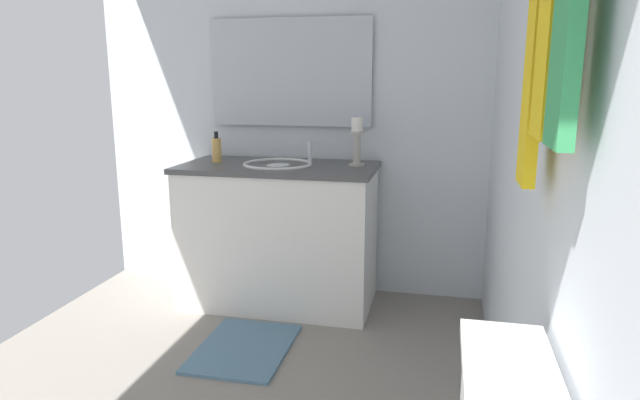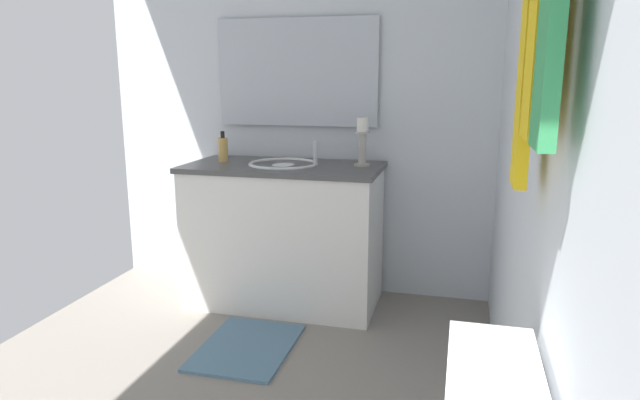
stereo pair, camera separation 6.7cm
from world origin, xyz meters
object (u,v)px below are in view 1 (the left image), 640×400
sink_basin (278,171)px  towel_near_vanity (533,80)px  towel_center (549,47)px  towel_near_corner (567,41)px  bath_mat (244,348)px  mirror (290,73)px  soap_bottle (217,149)px  candle_holder_tall (357,140)px  vanity_cabinet (279,235)px

sink_basin → towel_near_vanity: size_ratio=0.77×
towel_near_vanity → towel_center: bearing=0.0°
towel_near_corner → sink_basin: bearing=-149.6°
sink_basin → bath_mat: size_ratio=0.67×
sink_basin → towel_near_corner: towel_near_corner is taller
sink_basin → towel_near_vanity: (1.55, 1.13, 0.52)m
mirror → towel_near_corner: size_ratio=2.60×
towel_near_corner → bath_mat: towel_near_corner is taller
mirror → towel_near_vanity: (1.83, 1.13, -0.03)m
soap_bottle → towel_near_vanity: (1.58, 1.52, 0.41)m
candle_holder_tall → towel_near_corner: size_ratio=0.71×
towel_near_vanity → sink_basin: bearing=-143.9°
sink_basin → towel_center: towel_center is taller
mirror → vanity_cabinet: bearing=-0.0°
soap_bottle → bath_mat: bearing=30.4°
candle_holder_tall → towel_near_vanity: 1.79m
towel_center → towel_near_corner: size_ratio=1.00×
vanity_cabinet → towel_near_vanity: size_ratio=2.17×
bath_mat → candle_holder_tall: bearing=147.1°
vanity_cabinet → soap_bottle: 0.62m
vanity_cabinet → candle_holder_tall: (-0.07, 0.45, 0.56)m
sink_basin → mirror: mirror is taller
candle_holder_tall → towel_near_vanity: (1.62, 0.69, 0.34)m
towel_center → mirror: bearing=-150.7°
vanity_cabinet → sink_basin: bearing=90.0°
towel_near_vanity → candle_holder_tall: bearing=-157.0°
towel_near_vanity → vanity_cabinet: bearing=-143.9°
soap_bottle → towel_near_corner: towel_near_corner is taller
towel_near_corner → bath_mat: size_ratio=0.64×
vanity_cabinet → towel_center: 2.29m
vanity_cabinet → mirror: (-0.28, 0.00, 0.93)m
mirror → towel_center: bearing=29.3°
candle_holder_tall → towel_center: 1.98m
towel_near_corner → mirror: bearing=-152.9°
mirror → bath_mat: (0.91, 0.00, -1.35)m
candle_holder_tall → bath_mat: bearing=-32.9°
towel_near_vanity → towel_near_corner: size_ratio=1.36×
candle_holder_tall → towel_center: bearing=20.8°
vanity_cabinet → soap_bottle: (-0.03, -0.38, 0.49)m
candle_holder_tall → towel_near_corner: bearing=19.0°
mirror → towel_near_corner: (2.21, 1.13, 0.04)m
mirror → soap_bottle: mirror is taller
sink_basin → soap_bottle: soap_bottle is taller
towel_near_vanity → towel_center: 0.20m
vanity_cabinet → towel_near_vanity: 2.12m
mirror → soap_bottle: bearing=-56.8°
mirror → candle_holder_tall: size_ratio=3.66×
soap_bottle → towel_center: (1.77, 1.52, 0.48)m
vanity_cabinet → bath_mat: 0.75m
candle_holder_tall → soap_bottle: 0.83m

